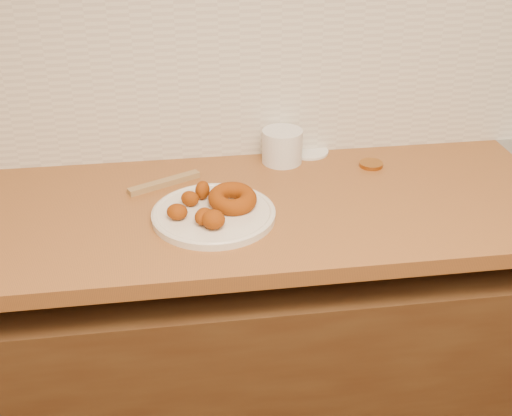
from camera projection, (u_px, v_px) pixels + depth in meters
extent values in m
cube|color=#51361C|center=(349.00, 348.00, 1.90)|extent=(3.60, 0.60, 0.77)
cube|color=brown|center=(107.00, 220.00, 1.57)|extent=(2.30, 0.62, 0.04)
cube|color=silver|center=(341.00, 48.00, 1.75)|extent=(3.60, 0.02, 0.60)
cylinder|color=silver|center=(214.00, 215.00, 1.54)|extent=(0.30, 0.30, 0.02)
torus|color=maroon|center=(232.00, 198.00, 1.55)|extent=(0.16, 0.17, 0.05)
ellipsoid|color=maroon|center=(190.00, 199.00, 1.55)|extent=(0.05, 0.05, 0.04)
ellipsoid|color=maroon|center=(177.00, 212.00, 1.50)|extent=(0.06, 0.06, 0.04)
ellipsoid|color=maroon|center=(204.00, 216.00, 1.48)|extent=(0.06, 0.06, 0.04)
ellipsoid|color=maroon|center=(213.00, 219.00, 1.46)|extent=(0.08, 0.08, 0.04)
ellipsoid|color=maroon|center=(202.00, 190.00, 1.58)|extent=(0.05, 0.06, 0.05)
cylinder|color=silver|center=(282.00, 146.00, 1.80)|extent=(0.12, 0.12, 0.09)
cylinder|color=white|center=(308.00, 151.00, 1.87)|extent=(0.14, 0.14, 0.01)
cylinder|color=#A46829|center=(371.00, 164.00, 1.79)|extent=(0.09, 0.09, 0.01)
cube|color=olive|center=(164.00, 183.00, 1.69)|extent=(0.19, 0.11, 0.02)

